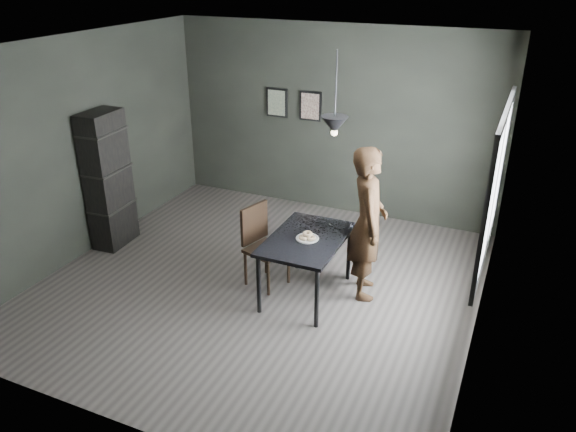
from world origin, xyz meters
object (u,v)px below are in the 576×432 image
at_px(woman, 368,223).
at_px(pendant_lamp, 335,125).
at_px(white_plate, 307,239).
at_px(wood_chair, 261,240).
at_px(cafe_table, 306,244).
at_px(shelf_unit, 108,180).

xyz_separation_m(woman, pendant_lamp, (-0.35, -0.24, 1.15)).
distance_m(white_plate, wood_chair, 0.67).
distance_m(wood_chair, pendant_lamp, 1.72).
height_order(cafe_table, shelf_unit, shelf_unit).
distance_m(cafe_table, white_plate, 0.10).
xyz_separation_m(cafe_table, shelf_unit, (-2.92, 0.18, 0.25)).
bearing_deg(white_plate, wood_chair, 170.61).
xyz_separation_m(woman, shelf_unit, (-3.52, -0.16, 0.03)).
bearing_deg(cafe_table, pendant_lamp, 21.80).
xyz_separation_m(cafe_table, white_plate, (0.02, -0.04, 0.08)).
bearing_deg(cafe_table, shelf_unit, 176.53).
relative_size(shelf_unit, pendant_lamp, 2.14).
relative_size(white_plate, woman, 0.13).
height_order(cafe_table, white_plate, white_plate).
bearing_deg(shelf_unit, pendant_lamp, -4.94).
relative_size(wood_chair, shelf_unit, 0.53).
bearing_deg(wood_chair, shelf_unit, -166.55).
bearing_deg(pendant_lamp, wood_chair, -177.76).
xyz_separation_m(white_plate, wood_chair, (-0.63, 0.10, -0.19)).
bearing_deg(shelf_unit, woman, -0.94).
distance_m(white_plate, pendant_lamp, 1.32).
bearing_deg(shelf_unit, cafe_table, -7.02).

